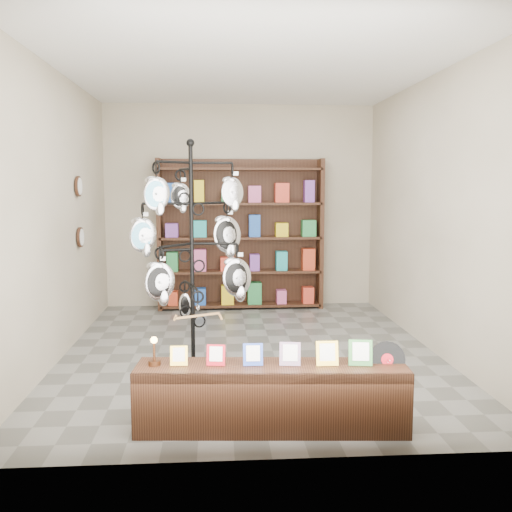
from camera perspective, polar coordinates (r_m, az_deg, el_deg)
The scene contains 6 objects.
ground at distance 6.34m, azimuth -0.60°, elevation -9.51°, with size 5.00×5.00×0.00m, color slate.
room_envelope at distance 6.08m, azimuth -0.63°, elevation 7.46°, with size 5.00×5.00×5.00m.
display_tree at distance 5.18m, azimuth -6.44°, elevation 1.19°, with size 1.20×1.20×2.22m.
front_shelf at distance 4.35m, azimuth 1.55°, elevation -13.90°, with size 2.02×0.55×0.71m.
back_shelving at distance 8.41m, azimuth -1.55°, elevation 1.72°, with size 2.42×0.36×2.20m.
wall_clocks at distance 7.06m, azimuth -17.24°, elevation 4.24°, with size 0.03×0.24×0.84m.
Camera 1 is at (-0.36, -6.07, 1.80)m, focal length 40.00 mm.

